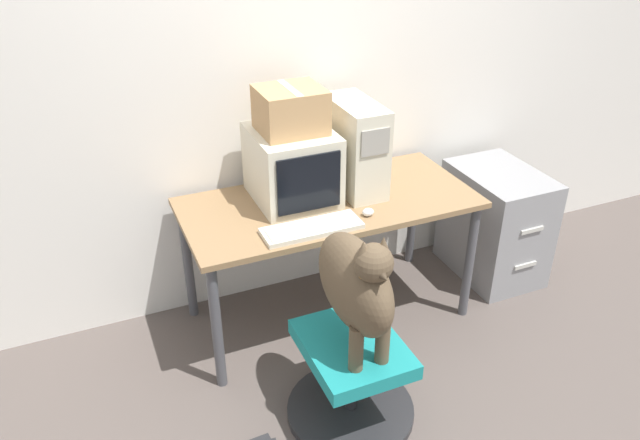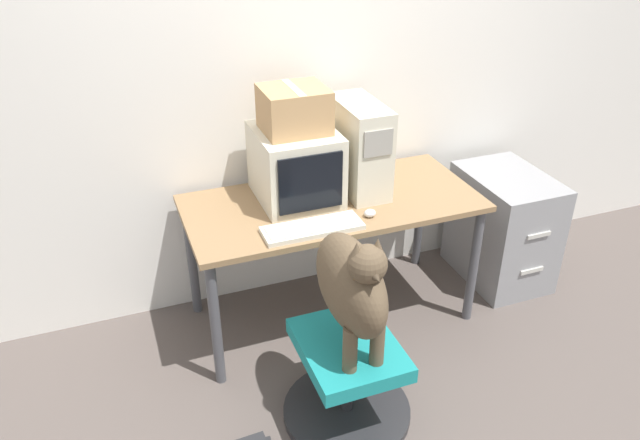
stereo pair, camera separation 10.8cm
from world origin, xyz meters
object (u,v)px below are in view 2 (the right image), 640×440
cardboard_box (294,110)px  office_chair (348,380)px  dog (352,284)px  pc_tower (359,147)px  filing_cabinet (503,227)px  keyboard (312,228)px  crt_monitor (296,165)px

cardboard_box → office_chair: bearing=-93.3°
dog → pc_tower: bearing=64.8°
dog → filing_cabinet: (1.30, 0.74, -0.41)m
dog → cardboard_box: cardboard_box is taller
pc_tower → cardboard_box: size_ratio=1.52×
keyboard → filing_cabinet: 1.37m
crt_monitor → filing_cabinet: bearing=-4.0°
office_chair → crt_monitor: bearing=86.7°
crt_monitor → keyboard: crt_monitor is taller
dog → crt_monitor: bearing=86.8°
filing_cabinet → cardboard_box: size_ratio=2.17×
keyboard → cardboard_box: bearing=83.8°
crt_monitor → dog: crt_monitor is taller
keyboard → cardboard_box: 0.57m
office_chair → cardboard_box: bearing=86.7°
office_chair → cardboard_box: cardboard_box is taller
crt_monitor → keyboard: size_ratio=0.95×
office_chair → filing_cabinet: 1.49m
office_chair → filing_cabinet: (1.30, 0.72, 0.12)m
crt_monitor → dog: size_ratio=0.75×
keyboard → cardboard_box: (0.04, 0.34, 0.45)m
office_chair → dog: 0.53m
crt_monitor → dog: 0.84m
pc_tower → dog: pc_tower is taller
pc_tower → filing_cabinet: bearing=-4.6°
cardboard_box → dog: bearing=-93.2°
filing_cabinet → keyboard: bearing=-168.9°
crt_monitor → filing_cabinet: 1.37m
cardboard_box → crt_monitor: bearing=-90.0°
keyboard → office_chair: size_ratio=0.81×
pc_tower → office_chair: bearing=-115.7°
dog → cardboard_box: size_ratio=1.94×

